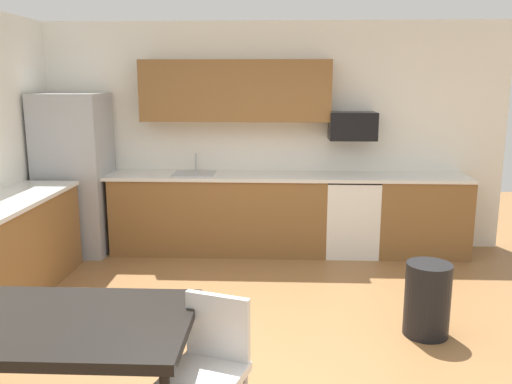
{
  "coord_description": "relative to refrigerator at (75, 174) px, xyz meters",
  "views": [
    {
      "loc": [
        0.21,
        -3.87,
        2.02
      ],
      "look_at": [
        0.0,
        1.0,
        1.0
      ],
      "focal_mm": 37.58,
      "sensor_mm": 36.0,
      "label": 1
    }
  ],
  "objects": [
    {
      "name": "ground_plane",
      "position": [
        2.18,
        -2.22,
        -0.94
      ],
      "size": [
        12.0,
        12.0,
        0.0
      ],
      "primitive_type": "plane",
      "color": "olive"
    },
    {
      "name": "wall_back",
      "position": [
        2.18,
        0.43,
        0.41
      ],
      "size": [
        5.8,
        0.1,
        2.7
      ],
      "primitive_type": "cube",
      "color": "white",
      "rests_on": "ground"
    },
    {
      "name": "cabinet_run_back",
      "position": [
        1.68,
        0.08,
        -0.49
      ],
      "size": [
        2.51,
        0.6,
        0.9
      ],
      "primitive_type": "cube",
      "color": "brown",
      "rests_on": "ground"
    },
    {
      "name": "cabinet_run_back_right",
      "position": [
        4.06,
        0.08,
        -0.49
      ],
      "size": [
        1.04,
        0.6,
        0.9
      ],
      "primitive_type": "cube",
      "color": "brown",
      "rests_on": "ground"
    },
    {
      "name": "cabinet_run_left",
      "position": [
        -0.12,
        -1.42,
        -0.49
      ],
      "size": [
        0.6,
        2.0,
        0.9
      ],
      "primitive_type": "cube",
      "color": "brown",
      "rests_on": "ground"
    },
    {
      "name": "countertop_back",
      "position": [
        2.18,
        0.08,
        -0.02
      ],
      "size": [
        4.8,
        0.64,
        0.04
      ],
      "primitive_type": "cube",
      "color": "silver",
      "rests_on": "cabinet_run_back"
    },
    {
      "name": "countertop_left",
      "position": [
        -0.12,
        -1.42,
        -0.02
      ],
      "size": [
        0.64,
        2.0,
        0.04
      ],
      "primitive_type": "cube",
      "color": "silver",
      "rests_on": "cabinet_run_left"
    },
    {
      "name": "upper_cabinets_back",
      "position": [
        1.88,
        0.21,
        0.96
      ],
      "size": [
        2.2,
        0.34,
        0.7
      ],
      "primitive_type": "cube",
      "color": "brown"
    },
    {
      "name": "refrigerator",
      "position": [
        0.0,
        0.0,
        0.0
      ],
      "size": [
        0.76,
        0.7,
        1.87
      ],
      "primitive_type": "cube",
      "color": "#9EA0A5",
      "rests_on": "ground"
    },
    {
      "name": "oven_range",
      "position": [
        3.24,
        0.08,
        -0.48
      ],
      "size": [
        0.6,
        0.6,
        0.91
      ],
      "color": "white",
      "rests_on": "ground"
    },
    {
      "name": "microwave",
      "position": [
        3.24,
        0.18,
        0.56
      ],
      "size": [
        0.54,
        0.36,
        0.32
      ],
      "primitive_type": "cube",
      "color": "black"
    },
    {
      "name": "sink_basin",
      "position": [
        1.39,
        0.08,
        -0.06
      ],
      "size": [
        0.48,
        0.4,
        0.14
      ],
      "primitive_type": "cube",
      "color": "#A5A8AD",
      "rests_on": "countertop_back"
    },
    {
      "name": "sink_faucet",
      "position": [
        1.39,
        0.26,
        0.1
      ],
      "size": [
        0.02,
        0.02,
        0.24
      ],
      "primitive_type": "cylinder",
      "color": "#B2B5BA",
      "rests_on": "countertop_back"
    },
    {
      "name": "dining_table",
      "position": [
        1.22,
        -3.44,
        -0.25
      ],
      "size": [
        1.4,
        0.9,
        0.75
      ],
      "color": "black",
      "rests_on": "ground"
    },
    {
      "name": "chair_near_table",
      "position": [
        2.02,
        -3.41,
        -0.43
      ],
      "size": [
        0.51,
        0.51,
        0.85
      ],
      "color": "white",
      "rests_on": "ground"
    },
    {
      "name": "trash_bin",
      "position": [
        3.59,
        -2.02,
        -0.64
      ],
      "size": [
        0.36,
        0.36,
        0.6
      ],
      "primitive_type": "cylinder",
      "color": "black",
      "rests_on": "ground"
    }
  ]
}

